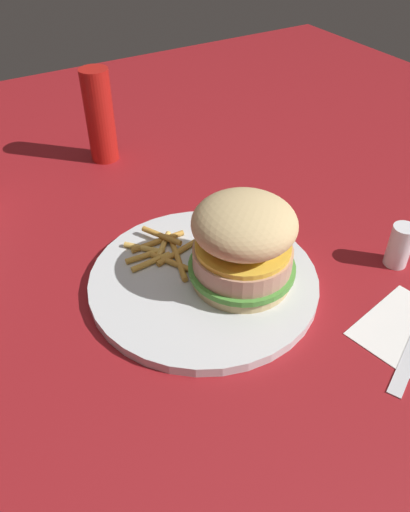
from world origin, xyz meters
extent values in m
plane|color=maroon|center=(0.00, 0.00, 0.00)|extent=(1.60, 1.60, 0.00)
cylinder|color=silver|center=(0.00, 0.02, 0.01)|extent=(0.27, 0.27, 0.01)
cylinder|color=tan|center=(0.04, 0.00, 0.02)|extent=(0.11, 0.11, 0.01)
cylinder|color=#4C9338|center=(0.04, 0.00, 0.03)|extent=(0.12, 0.12, 0.01)
cylinder|color=tan|center=(0.04, 0.00, 0.04)|extent=(0.11, 0.11, 0.02)
cylinder|color=yellow|center=(0.04, 0.00, 0.06)|extent=(0.11, 0.11, 0.01)
ellipsoid|color=tan|center=(0.04, 0.00, 0.09)|extent=(0.11, 0.11, 0.05)
cylinder|color=gold|center=(-0.02, 0.11, 0.02)|extent=(0.07, 0.01, 0.01)
cylinder|color=gold|center=(-0.01, 0.07, 0.02)|extent=(0.03, 0.08, 0.01)
cylinder|color=gold|center=(-0.02, 0.06, 0.02)|extent=(0.03, 0.05, 0.01)
cylinder|color=gold|center=(-0.01, 0.08, 0.02)|extent=(0.07, 0.02, 0.01)
cylinder|color=#E5B251|center=(-0.04, 0.11, 0.02)|extent=(0.04, 0.04, 0.01)
cylinder|color=gold|center=(-0.04, 0.08, 0.02)|extent=(0.05, 0.01, 0.01)
cylinder|color=gold|center=(-0.04, 0.09, 0.02)|extent=(0.05, 0.01, 0.01)
cylinder|color=#E5B251|center=(-0.01, 0.10, 0.02)|extent=(0.04, 0.04, 0.01)
cylinder|color=gold|center=(-0.01, 0.11, 0.02)|extent=(0.03, 0.05, 0.01)
cylinder|color=#B21914|center=(0.02, 0.37, 0.07)|extent=(0.04, 0.04, 0.15)
cylinder|color=white|center=(0.22, -0.06, 0.03)|extent=(0.03, 0.03, 0.06)
camera|label=1|loc=(-0.22, -0.34, 0.40)|focal=35.05mm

